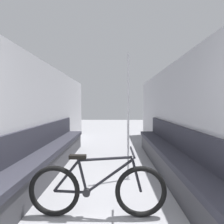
# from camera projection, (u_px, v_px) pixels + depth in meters

# --- Properties ---
(wall_left) EXTENTS (0.10, 9.03, 2.27)m
(wall_left) POSITION_uv_depth(u_px,v_px,m) (34.00, 116.00, 3.35)
(wall_left) COLOR #B2B2B7
(wall_left) RESTS_ON ground
(wall_right) EXTENTS (0.10, 9.03, 2.27)m
(wall_right) POSITION_uv_depth(u_px,v_px,m) (184.00, 116.00, 3.31)
(wall_right) COLOR #B2B2B7
(wall_right) RESTS_ON ground
(bench_seat_row_left) EXTENTS (0.45, 4.49, 0.94)m
(bench_seat_row_left) POSITION_uv_depth(u_px,v_px,m) (46.00, 158.00, 3.34)
(bench_seat_row_left) COLOR #3D3D42
(bench_seat_row_left) RESTS_ON ground
(bench_seat_row_right) EXTENTS (0.45, 4.49, 0.94)m
(bench_seat_row_right) POSITION_uv_depth(u_px,v_px,m) (171.00, 159.00, 3.30)
(bench_seat_row_right) COLOR #3D3D42
(bench_seat_row_right) RESTS_ON ground
(bicycle) EXTENTS (1.65, 0.46, 0.80)m
(bicycle) POSITION_uv_depth(u_px,v_px,m) (97.00, 190.00, 2.08)
(bicycle) COLOR black
(bicycle) RESTS_ON ground
(grab_pole_near) EXTENTS (0.08, 0.08, 2.25)m
(grab_pole_near) POSITION_uv_depth(u_px,v_px,m) (128.00, 119.00, 3.10)
(grab_pole_near) COLOR gray
(grab_pole_near) RESTS_ON ground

